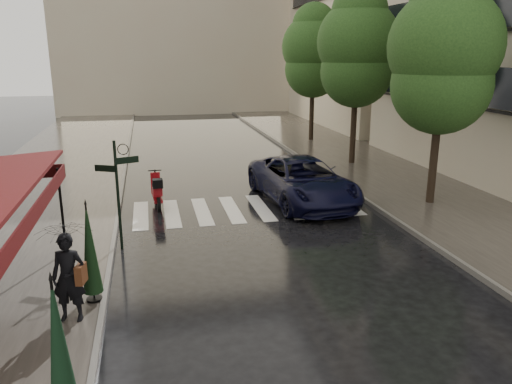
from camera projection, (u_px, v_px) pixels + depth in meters
name	position (u px, v px, depth m)	size (l,w,h in m)	color
ground	(170.00, 292.00, 11.52)	(120.00, 120.00, 0.00)	black
sidewalk_near	(53.00, 178.00, 21.88)	(6.00, 60.00, 0.12)	#38332D
sidewalk_far	(366.00, 163.00, 24.91)	(5.50, 60.00, 0.12)	#38332D
curb_near	(124.00, 174.00, 22.50)	(0.12, 60.00, 0.16)	#595651
curb_far	(312.00, 165.00, 24.33)	(0.12, 60.00, 0.16)	#595651
crosswalk	(246.00, 208.00, 17.78)	(7.85, 3.20, 0.01)	silver
signpost	(118.00, 186.00, 13.61)	(1.17, 0.29, 3.10)	black
backdrop_building	(178.00, 0.00, 45.24)	(22.00, 6.00, 20.00)	#B9A78E
tree_near	(444.00, 54.00, 16.78)	(3.80, 3.80, 7.99)	black
tree_mid	(358.00, 48.00, 23.27)	(3.80, 3.80, 8.34)	black
tree_far	(313.00, 52.00, 29.94)	(3.80, 3.80, 8.16)	black
pedestrian_with_umbrella	(65.00, 241.00, 9.69)	(1.29, 1.31, 2.55)	black
scooter	(157.00, 192.00, 17.84)	(0.49, 1.84, 1.21)	black
parked_car	(302.00, 181.00, 18.41)	(2.68, 5.82, 1.62)	black
parasol_front	(59.00, 351.00, 6.80)	(0.43, 0.43, 2.41)	black
parasol_back	(90.00, 249.00, 10.60)	(0.42, 0.42, 2.25)	black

